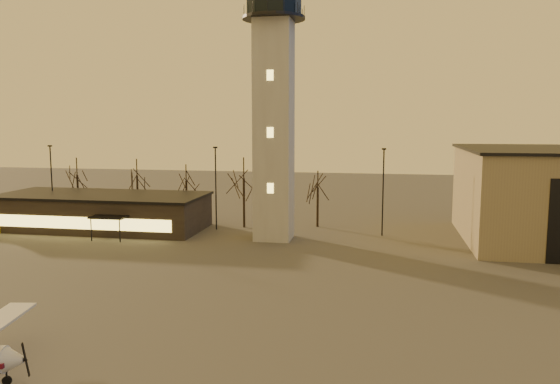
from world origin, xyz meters
The scene contains 5 objects.
ground centered at (0.00, 0.00, 0.00)m, with size 220.00×220.00×0.00m, color #423F3D.
control_tower centered at (0.00, 30.00, 16.33)m, with size 6.80×6.80×32.60m.
terminal centered at (-21.99, 31.98, 2.16)m, with size 25.40×12.20×4.30m.
light_poles centered at (0.50, 31.00, 5.41)m, with size 58.50×12.25×10.14m.
tree_row centered at (-13.70, 39.16, 5.94)m, with size 37.20×9.20×8.80m.
Camera 1 is at (11.73, -29.25, 13.22)m, focal length 35.00 mm.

